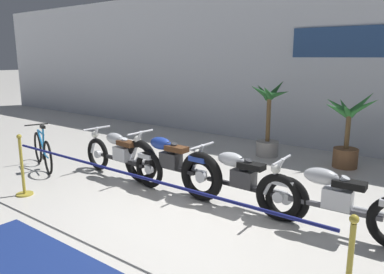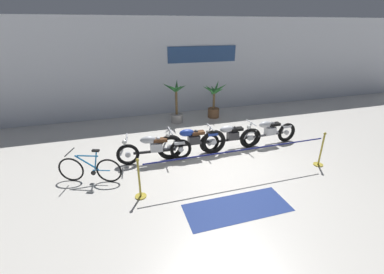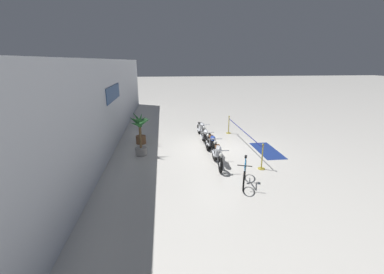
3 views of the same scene
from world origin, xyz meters
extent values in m
plane|color=silver|center=(0.00, 0.00, 0.00)|extent=(120.00, 120.00, 0.00)
cube|color=silver|center=(0.00, 5.12, 2.10)|extent=(28.00, 0.25, 4.20)
cube|color=navy|center=(1.14, 4.98, 2.63)|extent=(3.23, 0.04, 0.70)
torus|color=black|center=(-2.72, 0.52, 0.33)|extent=(0.67, 0.15, 0.67)
torus|color=black|center=(-1.14, 0.39, 0.33)|extent=(0.67, 0.15, 0.67)
cylinder|color=silver|center=(-2.72, 0.52, 0.33)|extent=(0.17, 0.09, 0.16)
cylinder|color=silver|center=(-1.14, 0.39, 0.33)|extent=(0.17, 0.09, 0.16)
cylinder|color=silver|center=(-2.81, 0.52, 0.62)|extent=(0.31, 0.08, 0.59)
cube|color=silver|center=(-1.88, 0.45, 0.49)|extent=(0.38, 0.25, 0.26)
cylinder|color=silver|center=(-1.92, 0.45, 0.69)|extent=(0.19, 0.12, 0.24)
cylinder|color=silver|center=(-1.84, 0.45, 0.69)|extent=(0.19, 0.12, 0.24)
cylinder|color=silver|center=(-1.57, 0.56, 0.35)|extent=(0.70, 0.13, 0.07)
cube|color=black|center=(-1.93, 0.45, 0.35)|extent=(1.27, 0.16, 0.06)
ellipsoid|color=#B7BABF|center=(-2.11, 0.47, 0.75)|extent=(0.48, 0.26, 0.22)
cube|color=#4C2D19|center=(-1.75, 0.44, 0.71)|extent=(0.41, 0.23, 0.09)
cube|color=#B7BABF|center=(-1.19, 0.39, 0.58)|extent=(0.33, 0.19, 0.08)
cylinder|color=silver|center=(-2.70, 0.51, 0.88)|extent=(0.09, 0.62, 0.04)
sphere|color=silver|center=(-2.78, 0.52, 0.74)|extent=(0.14, 0.14, 0.14)
torus|color=black|center=(-1.45, 0.49, 0.41)|extent=(0.82, 0.16, 0.81)
torus|color=black|center=(-0.04, 0.46, 0.41)|extent=(0.82, 0.16, 0.81)
cylinder|color=silver|center=(-1.45, 0.49, 0.41)|extent=(0.19, 0.08, 0.19)
cylinder|color=silver|center=(-0.04, 0.46, 0.41)|extent=(0.19, 0.08, 0.19)
cylinder|color=silver|center=(-1.54, 0.49, 0.69)|extent=(0.30, 0.06, 0.59)
cube|color=#2D2D30|center=(-0.69, 0.47, 0.57)|extent=(0.36, 0.23, 0.26)
cylinder|color=#2D2D30|center=(-0.73, 0.47, 0.77)|extent=(0.18, 0.11, 0.24)
cylinder|color=#2D2D30|center=(-0.65, 0.47, 0.77)|extent=(0.18, 0.11, 0.24)
cylinder|color=silver|center=(-0.39, 0.60, 0.43)|extent=(0.70, 0.08, 0.07)
cube|color=black|center=(-0.74, 0.47, 0.43)|extent=(1.13, 0.08, 0.06)
ellipsoid|color=navy|center=(-0.92, 0.47, 0.83)|extent=(0.46, 0.23, 0.22)
cube|color=#4C2D19|center=(-0.56, 0.47, 0.79)|extent=(0.40, 0.21, 0.09)
cube|color=navy|center=(-0.09, 0.46, 0.69)|extent=(0.32, 0.17, 0.08)
cylinder|color=silver|center=(-1.43, 0.49, 0.96)|extent=(0.05, 0.62, 0.04)
sphere|color=silver|center=(-1.51, 0.49, 0.82)|extent=(0.14, 0.14, 0.14)
torus|color=black|center=(-0.13, 0.57, 0.33)|extent=(0.67, 0.11, 0.67)
torus|color=black|center=(1.40, 0.55, 0.33)|extent=(0.67, 0.11, 0.67)
cylinder|color=silver|center=(-0.13, 0.57, 0.33)|extent=(0.16, 0.08, 0.16)
cylinder|color=silver|center=(1.40, 0.55, 0.33)|extent=(0.16, 0.08, 0.16)
cylinder|color=silver|center=(-0.22, 0.57, 0.62)|extent=(0.30, 0.06, 0.59)
cube|color=#2D2D30|center=(0.68, 0.56, 0.49)|extent=(0.36, 0.23, 0.26)
cylinder|color=#2D2D30|center=(0.64, 0.56, 0.69)|extent=(0.18, 0.11, 0.24)
cylinder|color=#2D2D30|center=(0.72, 0.56, 0.69)|extent=(0.18, 0.11, 0.24)
cylinder|color=silver|center=(0.99, 0.70, 0.35)|extent=(0.70, 0.08, 0.07)
cube|color=black|center=(0.63, 0.56, 0.35)|extent=(1.22, 0.08, 0.06)
ellipsoid|color=#B7BABF|center=(0.45, 0.56, 0.75)|extent=(0.46, 0.23, 0.22)
cube|color=black|center=(0.81, 0.56, 0.71)|extent=(0.40, 0.21, 0.09)
cube|color=#B7BABF|center=(1.35, 0.55, 0.57)|extent=(0.32, 0.16, 0.08)
cylinder|color=silver|center=(-0.11, 0.57, 0.88)|extent=(0.04, 0.62, 0.04)
sphere|color=silver|center=(-0.19, 0.57, 0.74)|extent=(0.14, 0.14, 0.14)
torus|color=black|center=(1.29, 0.51, 0.35)|extent=(0.70, 0.15, 0.69)
torus|color=black|center=(2.79, 0.57, 0.35)|extent=(0.70, 0.15, 0.69)
cylinder|color=silver|center=(1.29, 0.51, 0.35)|extent=(0.16, 0.09, 0.16)
cylinder|color=silver|center=(2.79, 0.57, 0.35)|extent=(0.16, 0.09, 0.16)
cylinder|color=silver|center=(1.20, 0.51, 0.63)|extent=(0.31, 0.07, 0.59)
cube|color=silver|center=(2.09, 0.54, 0.51)|extent=(0.37, 0.23, 0.26)
cylinder|color=silver|center=(2.04, 0.54, 0.71)|extent=(0.18, 0.12, 0.24)
cylinder|color=silver|center=(2.13, 0.54, 0.71)|extent=(0.18, 0.12, 0.24)
cylinder|color=silver|center=(2.38, 0.69, 0.37)|extent=(0.70, 0.10, 0.07)
cube|color=#47474C|center=(2.04, 0.54, 0.37)|extent=(1.20, 0.10, 0.06)
ellipsoid|color=#B7BABF|center=(1.86, 0.53, 0.77)|extent=(0.47, 0.24, 0.22)
cube|color=black|center=(2.22, 0.55, 0.73)|extent=(0.41, 0.21, 0.09)
cube|color=#B7BABF|center=(2.74, 0.57, 0.59)|extent=(0.33, 0.17, 0.08)
cylinder|color=silver|center=(1.31, 0.51, 0.90)|extent=(0.06, 0.62, 0.04)
sphere|color=silver|center=(1.23, 0.51, 0.76)|extent=(0.14, 0.14, 0.14)
torus|color=black|center=(-4.22, 0.07, 0.34)|extent=(0.66, 0.28, 0.68)
torus|color=black|center=(-3.26, -0.28, 0.34)|extent=(0.66, 0.28, 0.68)
cylinder|color=#1E75B7|center=(-3.79, -0.09, 0.56)|extent=(0.57, 0.24, 0.43)
cylinder|color=#1E75B7|center=(-3.74, -0.10, 0.76)|extent=(0.53, 0.23, 0.04)
cylinder|color=#1E75B7|center=(-3.55, -0.17, 0.64)|extent=(0.15, 0.09, 0.55)
cube|color=black|center=(-3.51, -0.19, 0.92)|extent=(0.20, 0.14, 0.05)
cylinder|color=#1E75B7|center=(-3.45, -0.21, 0.34)|extent=(0.44, 0.19, 0.03)
cylinder|color=black|center=(-4.16, 0.05, 0.86)|extent=(0.19, 0.46, 0.03)
cylinder|color=black|center=(-3.66, -0.13, 0.26)|extent=(0.13, 0.09, 0.12)
cylinder|color=brown|center=(1.30, 3.82, 0.20)|extent=(0.51, 0.51, 0.41)
cylinder|color=brown|center=(1.30, 3.82, 0.78)|extent=(0.10, 0.10, 0.75)
cone|color=#337F38|center=(1.56, 3.78, 1.31)|extent=(0.67, 0.25, 0.49)
cone|color=#337F38|center=(1.48, 3.99, 1.35)|extent=(0.53, 0.53, 0.62)
cone|color=#337F38|center=(1.33, 4.06, 1.24)|extent=(0.22, 0.60, 0.36)
cone|color=#337F38|center=(1.14, 3.96, 1.27)|extent=(0.47, 0.47, 0.46)
cone|color=#337F38|center=(1.06, 3.85, 1.28)|extent=(0.62, 0.24, 0.42)
cone|color=#337F38|center=(1.10, 3.62, 1.25)|extent=(0.51, 0.61, 0.45)
cone|color=#337F38|center=(1.30, 3.61, 1.25)|extent=(0.16, 0.52, 0.35)
cone|color=#337F38|center=(1.45, 3.69, 1.24)|extent=(0.46, 0.44, 0.40)
cylinder|color=gray|center=(-0.45, 3.68, 0.18)|extent=(0.53, 0.53, 0.35)
cylinder|color=brown|center=(-0.45, 3.68, 0.88)|extent=(0.10, 0.10, 1.06)
cone|color=#235B28|center=(-0.24, 3.71, 1.47)|extent=(0.53, 0.24, 0.30)
cone|color=#235B28|center=(-0.37, 3.87, 1.57)|extent=(0.32, 0.54, 0.52)
cone|color=#235B28|center=(-0.69, 3.82, 1.50)|extent=(0.64, 0.51, 0.44)
cone|color=#235B28|center=(-0.61, 3.55, 1.52)|extent=(0.49, 0.45, 0.45)
cone|color=#235B28|center=(-0.39, 3.45, 1.52)|extent=(0.27, 0.58, 0.44)
cylinder|color=gold|center=(-2.57, -1.18, 0.01)|extent=(0.28, 0.28, 0.03)
cylinder|color=gold|center=(-2.57, -1.18, 0.50)|extent=(0.05, 0.05, 0.95)
sphere|color=gold|center=(-2.57, -1.18, 1.01)|extent=(0.08, 0.08, 0.08)
cylinder|color=navy|center=(0.06, -1.18, 0.88)|extent=(5.05, 0.04, 0.04)
cylinder|color=gold|center=(2.69, -1.18, 0.01)|extent=(0.28, 0.28, 0.03)
cylinder|color=gold|center=(2.69, -1.18, 0.50)|extent=(0.05, 0.05, 0.95)
sphere|color=gold|center=(2.69, -1.18, 1.01)|extent=(0.08, 0.08, 0.08)
cube|color=navy|center=(-0.51, -2.25, 0.00)|extent=(2.42, 0.96, 0.01)
camera|label=1|loc=(3.36, -4.23, 2.31)|focal=35.00mm
camera|label=2|loc=(-2.90, -6.46, 3.83)|focal=24.00mm
camera|label=3|loc=(-11.60, 2.61, 4.12)|focal=24.00mm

